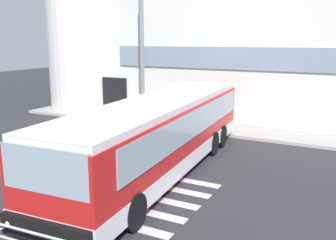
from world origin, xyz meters
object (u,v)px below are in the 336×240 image
Objects in this scene: bus_main_foreground at (159,137)px; safety_bollard_yellow at (155,121)px; passenger_by_doorway at (160,106)px; entry_support_column at (142,61)px; passenger_near_column at (149,105)px.

bus_main_foreground reaches higher than safety_bollard_yellow.
bus_main_foreground is at bearing -61.74° from passenger_by_doorway.
entry_support_column is at bearing 136.28° from safety_bollard_yellow.
passenger_near_column is (0.80, -0.62, -2.48)m from entry_support_column.
passenger_by_doorway is (1.68, -0.87, -2.44)m from entry_support_column.
passenger_near_column is at bearing 122.89° from bus_main_foreground.
safety_bollard_yellow is (1.08, -1.18, -0.63)m from passenger_near_column.
bus_main_foreground is 7.51× the size of passenger_by_doorway.
entry_support_column is 7.57× the size of safety_bollard_yellow.
passenger_near_column is at bearing 132.48° from safety_bollard_yellow.
bus_main_foreground is at bearing -54.99° from entry_support_column.
entry_support_column is 3.09m from passenger_by_doorway.
safety_bollard_yellow is (0.20, -0.93, -0.66)m from passenger_by_doorway.
entry_support_column is 2.67m from passenger_near_column.
safety_bollard_yellow is at bearing -47.52° from passenger_near_column.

